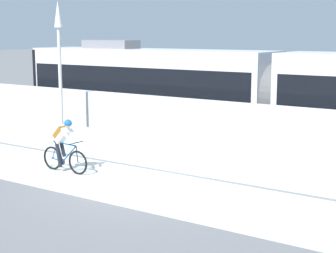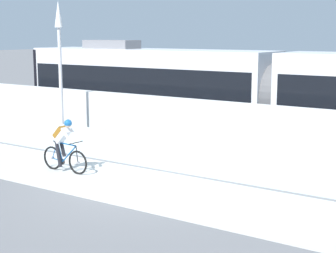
% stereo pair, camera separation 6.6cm
% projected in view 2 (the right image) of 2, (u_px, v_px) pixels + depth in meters
% --- Properties ---
extents(ground_plane, '(200.00, 200.00, 0.00)m').
position_uv_depth(ground_plane, '(134.00, 185.00, 14.52)').
color(ground_plane, slate).
extents(bike_path_deck, '(32.00, 3.20, 0.01)m').
position_uv_depth(bike_path_deck, '(134.00, 185.00, 14.52)').
color(bike_path_deck, beige).
rests_on(bike_path_deck, ground).
extents(glass_parapet, '(32.00, 0.05, 1.02)m').
position_uv_depth(glass_parapet, '(171.00, 155.00, 15.94)').
color(glass_parapet, silver).
rests_on(glass_parapet, ground).
extents(concrete_barrier_wall, '(32.00, 0.36, 1.97)m').
position_uv_depth(concrete_barrier_wall, '(202.00, 130.00, 17.33)').
color(concrete_barrier_wall, silver).
rests_on(concrete_barrier_wall, ground).
extents(tram_rail_near, '(32.00, 0.08, 0.01)m').
position_uv_depth(tram_rail_near, '(236.00, 146.00, 19.53)').
color(tram_rail_near, '#595654').
rests_on(tram_rail_near, ground).
extents(tram_rail_far, '(32.00, 0.08, 0.01)m').
position_uv_depth(tram_rail_far, '(253.00, 140.00, 20.70)').
color(tram_rail_far, '#595654').
rests_on(tram_rail_far, ground).
extents(tram, '(22.56, 2.54, 3.81)m').
position_uv_depth(tram, '(278.00, 96.00, 19.09)').
color(tram, silver).
rests_on(tram, ground).
extents(cyclist_on_bike, '(1.77, 0.58, 1.61)m').
position_uv_depth(cyclist_on_bike, '(64.00, 146.00, 15.82)').
color(cyclist_on_bike, black).
rests_on(cyclist_on_bike, ground).
extents(lamp_post_antenna, '(0.28, 0.28, 5.20)m').
position_uv_depth(lamp_post_antenna, '(60.00, 57.00, 18.37)').
color(lamp_post_antenna, gray).
rests_on(lamp_post_antenna, ground).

